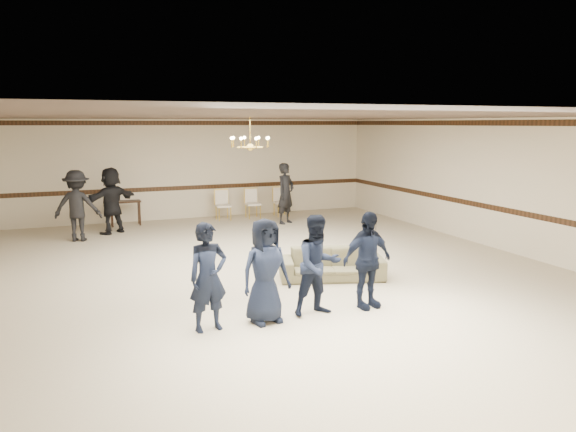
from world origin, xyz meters
The scene contains 16 objects.
room centered at (0.00, 0.00, 1.60)m, with size 12.01×14.01×3.21m.
chair_rail centered at (0.00, 6.99, 1.00)m, with size 12.00×0.02×0.14m, color #3A2011.
crown_molding centered at (0.00, 6.99, 3.08)m, with size 12.00×0.02×0.14m, color #3A2011.
chandelier centered at (0.00, 1.00, 2.88)m, with size 0.94×0.94×0.89m, color gold, non-canonical shape.
boy_a centered at (-1.89, -2.75, 0.82)m, with size 0.60×0.39×1.64m, color black.
boy_b centered at (-0.99, -2.75, 0.82)m, with size 0.80×0.52×1.64m, color black.
boy_c centered at (-0.09, -2.75, 0.82)m, with size 0.80×0.62×1.64m, color black.
boy_d centered at (0.81, -2.75, 0.82)m, with size 0.96×0.40×1.64m, color black.
settee centered at (1.03, -1.02, 0.30)m, with size 2.06×0.81×0.60m, color brown.
adult_left centered at (-3.61, 4.62, 0.94)m, with size 1.21×0.69×1.87m, color black.
adult_mid centered at (-2.71, 5.32, 0.94)m, with size 1.74×0.55×1.87m, color black.
adult_right centered at (2.39, 4.92, 0.94)m, with size 0.68×0.45×1.87m, color black.
banquet_chair_left centered at (0.74, 6.20, 0.48)m, with size 0.46×0.46×0.95m, color silver, non-canonical shape.
banquet_chair_mid centered at (1.74, 6.20, 0.48)m, with size 0.46×0.46×0.95m, color silver, non-canonical shape.
banquet_chair_right centered at (2.74, 6.20, 0.48)m, with size 0.46×0.46×0.95m, color silver, non-canonical shape.
console_table centered at (-2.26, 6.40, 0.38)m, with size 0.90×0.38×0.76m, color black.
Camera 1 is at (-3.64, -10.30, 3.07)m, focal length 33.40 mm.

